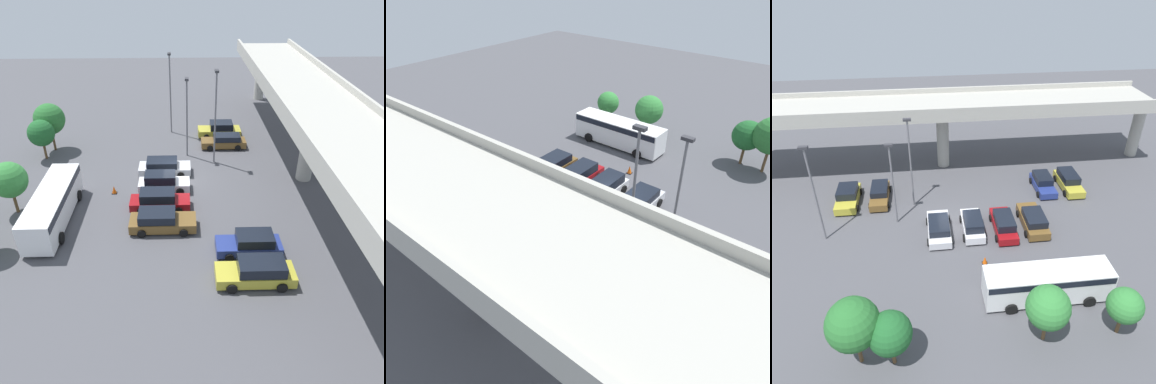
{
  "view_description": "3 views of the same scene",
  "coord_description": "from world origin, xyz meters",
  "views": [
    {
      "loc": [
        29.32,
        0.43,
        17.1
      ],
      "look_at": [
        3.59,
        1.17,
        0.97
      ],
      "focal_mm": 35.0,
      "sensor_mm": 36.0,
      "label": 1
    },
    {
      "loc": [
        -11.93,
        18.93,
        16.49
      ],
      "look_at": [
        2.14,
        1.5,
        1.6
      ],
      "focal_mm": 35.0,
      "sensor_mm": 36.0,
      "label": 2
    },
    {
      "loc": [
        -2.21,
        -27.11,
        20.82
      ],
      "look_at": [
        1.29,
        2.18,
        1.98
      ],
      "focal_mm": 35.0,
      "sensor_mm": 36.0,
      "label": 3
    }
  ],
  "objects": [
    {
      "name": "parked_car_6",
      "position": [
        9.89,
        4.94,
        0.72
      ],
      "size": [
        2.02,
        4.43,
        1.51
      ],
      "rotation": [
        0.0,
        0.0,
        -1.57
      ],
      "color": "navy",
      "rests_on": "ground_plane"
    },
    {
      "name": "ground_plane",
      "position": [
        0.0,
        0.0,
        0.0
      ],
      "size": [
        98.3,
        98.3,
        0.0
      ],
      "primitive_type": "plane",
      "color": "#4C4C51"
    },
    {
      "name": "tree_front_far_right",
      "position": [
        9.53,
        -12.74,
        2.48
      ],
      "size": [
        2.28,
        2.28,
        3.64
      ],
      "color": "brown",
      "rests_on": "ground_plane"
    },
    {
      "name": "parked_car_5",
      "position": [
        7.12,
        -1.19,
        0.73
      ],
      "size": [
        2.15,
        4.87,
        1.53
      ],
      "rotation": [
        0.0,
        0.0,
        1.57
      ],
      "color": "brown",
      "rests_on": "ground_plane"
    },
    {
      "name": "parked_car_2",
      "position": [
        -1.32,
        -1.29,
        0.69
      ],
      "size": [
        2.18,
        4.76,
        1.42
      ],
      "rotation": [
        0.0,
        0.0,
        1.57
      ],
      "color": "silver",
      "rests_on": "ground_plane"
    },
    {
      "name": "parked_car_0",
      "position": [
        -9.89,
        4.68,
        0.75
      ],
      "size": [
        2.26,
        4.73,
        1.62
      ],
      "rotation": [
        0.0,
        0.0,
        -1.57
      ],
      "color": "gold",
      "rests_on": "ground_plane"
    },
    {
      "name": "tree_front_centre",
      "position": [
        -4.77,
        -13.21,
        2.72
      ],
      "size": [
        2.59,
        2.59,
        4.02
      ],
      "color": "brown",
      "rests_on": "ground_plane"
    },
    {
      "name": "tree_front_right",
      "position": [
        4.61,
        -12.67,
        2.92
      ],
      "size": [
        2.76,
        2.76,
        4.31
      ],
      "color": "brown",
      "rests_on": "ground_plane"
    },
    {
      "name": "parked_car_3",
      "position": [
        1.64,
        -1.28,
        0.78
      ],
      "size": [
        1.97,
        4.37,
        1.62
      ],
      "rotation": [
        0.0,
        0.0,
        1.57
      ],
      "color": "silver",
      "rests_on": "ground_plane"
    },
    {
      "name": "parked_car_1",
      "position": [
        -6.82,
        4.88,
        0.69
      ],
      "size": [
        1.97,
        4.67,
        1.43
      ],
      "rotation": [
        0.0,
        0.0,
        -1.57
      ],
      "color": "brown",
      "rests_on": "ground_plane"
    },
    {
      "name": "highway_overpass",
      "position": [
        0.0,
        11.42,
        6.68
      ],
      "size": [
        47.23,
        6.95,
        8.06
      ],
      "color": "#ADAAA0",
      "rests_on": "ground_plane"
    },
    {
      "name": "lamp_post_mid_lot",
      "position": [
        -5.02,
        0.93,
        4.6
      ],
      "size": [
        0.7,
        0.35,
        7.84
      ],
      "color": "slate",
      "rests_on": "ground_plane"
    },
    {
      "name": "parked_car_7",
      "position": [
        12.64,
        4.9,
        0.78
      ],
      "size": [
        2.05,
        4.88,
        1.63
      ],
      "rotation": [
        0.0,
        0.0,
        -1.57
      ],
      "color": "gold",
      "rests_on": "ground_plane"
    },
    {
      "name": "lamp_post_near_aisle",
      "position": [
        -3.48,
        3.53,
        5.17
      ],
      "size": [
        0.7,
        0.35,
        8.93
      ],
      "color": "slate",
      "rests_on": "ground_plane"
    },
    {
      "name": "shuttle_bus",
      "position": [
        5.8,
        -9.33,
        1.52
      ],
      "size": [
        8.95,
        2.57,
        2.54
      ],
      "rotation": [
        0.0,
        0.0,
        3.14
      ],
      "color": "white",
      "rests_on": "ground_plane"
    },
    {
      "name": "traffic_cone",
      "position": [
        2.05,
        -5.43,
        0.33
      ],
      "size": [
        0.44,
        0.44,
        0.7
      ],
      "color": "black",
      "rests_on": "ground_plane"
    },
    {
      "name": "parked_car_4",
      "position": [
        4.39,
        -1.46,
        0.74
      ],
      "size": [
        1.99,
        4.76,
        1.56
      ],
      "rotation": [
        0.0,
        0.0,
        1.57
      ],
      "color": "maroon",
      "rests_on": "ground_plane"
    }
  ]
}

